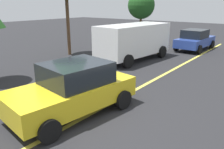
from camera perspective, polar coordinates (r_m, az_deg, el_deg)
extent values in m
plane|color=#262628|center=(7.27, -6.37, -10.42)|extent=(80.00, 80.00, 0.00)
cube|color=#E0D14C|center=(9.44, 6.41, -3.64)|extent=(28.00, 0.16, 0.01)
cube|color=white|center=(14.19, 5.55, 8.88)|extent=(5.36, 2.47, 1.82)
cube|color=black|center=(12.57, -0.33, 9.70)|extent=(0.33, 1.85, 0.80)
cylinder|color=black|center=(12.40, 4.04, 3.38)|extent=(0.78, 0.33, 0.76)
cylinder|color=black|center=(13.71, -2.45, 4.77)|extent=(0.78, 0.33, 0.76)
cylinder|color=black|center=(15.24, 12.55, 5.66)|extent=(0.78, 0.33, 0.76)
cylinder|color=black|center=(16.32, 6.51, 6.73)|extent=(0.78, 0.33, 0.76)
cube|color=gold|center=(7.30, -10.16, -4.87)|extent=(4.28, 2.39, 0.66)
cube|color=black|center=(7.18, -9.11, 0.44)|extent=(2.15, 1.90, 0.66)
cylinder|color=black|center=(6.07, -15.70, -13.61)|extent=(0.66, 0.30, 0.64)
cylinder|color=black|center=(7.63, -22.84, -7.73)|extent=(0.66, 0.30, 0.64)
cylinder|color=black|center=(7.60, 2.80, -6.37)|extent=(0.66, 0.30, 0.64)
cylinder|color=black|center=(8.89, -6.25, -2.83)|extent=(0.66, 0.30, 0.64)
cube|color=#2D479E|center=(18.56, 20.34, 7.84)|extent=(4.18, 1.88, 0.62)
cube|color=black|center=(18.29, 20.32, 9.68)|extent=(2.04, 1.59, 0.62)
cylinder|color=black|center=(20.20, 19.40, 7.75)|extent=(0.65, 0.25, 0.64)
cylinder|color=black|center=(19.66, 24.04, 6.98)|extent=(0.65, 0.25, 0.64)
cylinder|color=black|center=(17.65, 16.02, 6.78)|extent=(0.65, 0.25, 0.64)
cylinder|color=black|center=(17.03, 21.24, 5.90)|extent=(0.65, 0.25, 0.64)
cylinder|color=#513823|center=(22.52, 7.22, 11.97)|extent=(0.22, 0.22, 2.57)
sphere|color=#1E4C1C|center=(22.42, 7.42, 17.01)|extent=(2.54, 2.54, 2.54)
cylinder|color=#513823|center=(15.81, -11.05, 11.63)|extent=(0.22, 0.22, 3.73)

